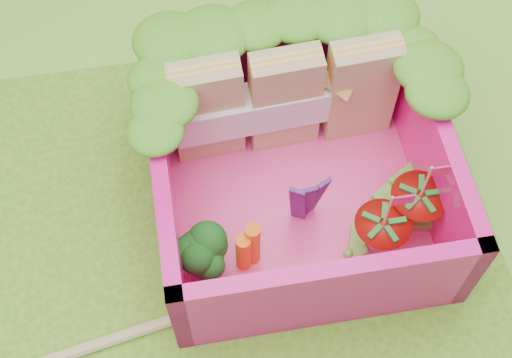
{
  "coord_description": "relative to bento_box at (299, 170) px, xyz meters",
  "views": [
    {
      "loc": [
        -0.08,
        -1.33,
        3.09
      ],
      "look_at": [
        0.2,
        0.31,
        0.28
      ],
      "focal_mm": 50.0,
      "sensor_mm": 36.0,
      "label": 1
    }
  ],
  "objects": [
    {
      "name": "bento_floor",
      "position": [
        0.0,
        0.0,
        -0.25
      ],
      "size": [
        1.3,
        1.3,
        0.05
      ],
      "primitive_type": "cube",
      "color": "#FC4090",
      "rests_on": "placemat"
    },
    {
      "name": "broccoli",
      "position": [
        -0.48,
        -0.31,
        -0.05
      ],
      "size": [
        0.33,
        0.33,
        0.25
      ],
      "color": "#679B4B",
      "rests_on": "bento_floor"
    },
    {
      "name": "placemat",
      "position": [
        -0.4,
        -0.31,
        -0.29
      ],
      "size": [
        2.6,
        2.6,
        0.03
      ],
      "primitive_type": "cube",
      "color": "#5DA124",
      "rests_on": "ground"
    },
    {
      "name": "strawberry_right",
      "position": [
        0.5,
        -0.24,
        -0.09
      ],
      "size": [
        0.26,
        0.26,
        0.5
      ],
      "color": "red",
      "rests_on": "bento_floor"
    },
    {
      "name": "sandwich_stack",
      "position": [
        0.01,
        0.36,
        0.06
      ],
      "size": [
        1.08,
        0.23,
        0.59
      ],
      "color": "tan",
      "rests_on": "bento_floor"
    },
    {
      "name": "bento_box",
      "position": [
        0.0,
        0.0,
        0.0
      ],
      "size": [
        1.3,
        1.3,
        0.55
      ],
      "color": "#FE158C",
      "rests_on": "placemat"
    },
    {
      "name": "snap_peas",
      "position": [
        0.4,
        -0.22,
        -0.2
      ],
      "size": [
        0.55,
        0.62,
        0.05
      ],
      "color": "#60B338",
      "rests_on": "bento_floor"
    },
    {
      "name": "strawberry_left",
      "position": [
        0.3,
        -0.35,
        -0.09
      ],
      "size": [
        0.25,
        0.25,
        0.49
      ],
      "color": "red",
      "rests_on": "bento_floor"
    },
    {
      "name": "ground",
      "position": [
        -0.4,
        -0.31,
        -0.31
      ],
      "size": [
        14.0,
        14.0,
        0.0
      ],
      "primitive_type": "plane",
      "color": "#86DD3E",
      "rests_on": "ground"
    },
    {
      "name": "purple_wedges",
      "position": [
        0.01,
        -0.15,
        -0.04
      ],
      "size": [
        0.16,
        0.07,
        0.38
      ],
      "color": "#451959",
      "rests_on": "bento_floor"
    },
    {
      "name": "carrot_sticks",
      "position": [
        -0.28,
        -0.31,
        -0.09
      ],
      "size": [
        0.12,
        0.09,
        0.29
      ],
      "color": "orange",
      "rests_on": "bento_floor"
    },
    {
      "name": "lettuce_ruffle",
      "position": [
        -0.0,
        0.44,
        0.33
      ],
      "size": [
        1.43,
        0.77,
        0.11
      ],
      "color": "#41911A",
      "rests_on": "bento_box"
    }
  ]
}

